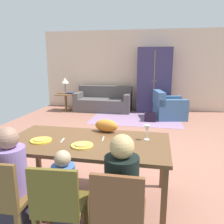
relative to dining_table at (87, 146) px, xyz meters
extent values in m
cube|color=#976150|center=(0.11, 2.28, -0.71)|extent=(6.78, 6.62, 0.02)
cube|color=beige|center=(0.11, 5.63, 0.65)|extent=(6.78, 0.10, 2.70)
cube|color=brown|center=(0.00, 0.00, 0.04)|extent=(1.95, 1.00, 0.04)
cube|color=brown|center=(0.91, -0.44, -0.34)|extent=(0.06, 0.06, 0.72)
cube|color=brown|center=(-0.91, 0.44, -0.34)|extent=(0.06, 0.06, 0.72)
cube|color=brown|center=(0.91, 0.44, -0.34)|extent=(0.06, 0.06, 0.72)
cylinder|color=yellow|center=(-0.54, -0.12, 0.07)|extent=(0.25, 0.25, 0.02)
cylinder|color=gold|center=(-0.54, -0.12, 0.09)|extent=(0.17, 0.17, 0.01)
cylinder|color=gold|center=(0.00, -0.18, 0.07)|extent=(0.25, 0.25, 0.02)
cylinder|color=#D79649|center=(0.00, -0.18, 0.09)|extent=(0.17, 0.17, 0.01)
cylinder|color=silver|center=(0.70, 0.18, 0.07)|extent=(0.06, 0.06, 0.01)
cylinder|color=silver|center=(0.70, 0.18, 0.12)|extent=(0.01, 0.01, 0.09)
cone|color=silver|center=(0.70, 0.18, 0.21)|extent=(0.07, 0.07, 0.09)
cube|color=silver|center=(-0.29, -0.05, 0.07)|extent=(0.03, 0.15, 0.01)
cube|color=silver|center=(0.18, 0.10, 0.07)|extent=(0.03, 0.17, 0.01)
cube|color=brown|center=(-0.54, -0.78, -0.27)|extent=(0.44, 0.44, 0.04)
cube|color=brown|center=(-0.36, -0.59, -0.49)|extent=(0.04, 0.04, 0.41)
cube|color=brown|center=(-0.72, -0.61, -0.49)|extent=(0.04, 0.04, 0.41)
cube|color=#363444|center=(-0.54, -0.64, -0.47)|extent=(0.27, 0.35, 0.45)
cylinder|color=#886AAC|center=(-0.54, -0.72, -0.02)|extent=(0.30, 0.30, 0.46)
sphere|color=#936C5A|center=(-0.54, -0.72, 0.31)|extent=(0.21, 0.21, 0.21)
cube|color=brown|center=(0.00, -0.78, -0.27)|extent=(0.45, 0.45, 0.04)
cube|color=brown|center=(0.01, -0.97, -0.04)|extent=(0.42, 0.07, 0.42)
cube|color=brown|center=(0.17, -0.59, -0.49)|extent=(0.04, 0.04, 0.41)
cube|color=brown|center=(-0.19, -0.61, -0.49)|extent=(0.04, 0.04, 0.41)
cube|color=#372E46|center=(0.00, -0.66, -0.47)|extent=(0.21, 0.26, 0.45)
cylinder|color=#3B60AE|center=(0.00, -0.72, -0.08)|extent=(0.22, 0.22, 0.33)
sphere|color=tan|center=(0.00, -0.72, 0.15)|extent=(0.15, 0.15, 0.15)
cube|color=brown|center=(0.54, -0.78, -0.27)|extent=(0.42, 0.42, 0.04)
cube|color=brown|center=(0.54, -0.97, -0.04)|extent=(0.42, 0.04, 0.42)
cube|color=brown|center=(0.71, -0.60, -0.49)|extent=(0.04, 0.04, 0.41)
cube|color=brown|center=(0.35, -0.60, -0.49)|extent=(0.04, 0.04, 0.41)
cube|color=#35414D|center=(0.54, -0.64, -0.47)|extent=(0.26, 0.34, 0.45)
cylinder|color=black|center=(0.54, -0.72, -0.02)|extent=(0.30, 0.30, 0.46)
sphere|color=tan|center=(0.54, -0.72, 0.31)|extent=(0.21, 0.21, 0.21)
ellipsoid|color=orange|center=(0.15, 0.40, 0.15)|extent=(0.34, 0.21, 0.17)
cube|color=gray|center=(0.21, 4.18, -0.69)|extent=(2.60, 1.80, 0.01)
cube|color=#544D4E|center=(-1.00, 4.98, -0.49)|extent=(1.88, 0.84, 0.42)
cube|color=#544D4E|center=(-1.00, 5.32, -0.08)|extent=(1.88, 0.20, 0.40)
cube|color=#544D4E|center=(-1.85, 4.98, -0.18)|extent=(0.18, 0.84, 0.20)
cube|color=#544D4E|center=(-0.15, 4.98, -0.18)|extent=(0.18, 0.84, 0.20)
cube|color=#3D6089|center=(1.18, 4.38, -0.49)|extent=(1.01, 1.02, 0.42)
cube|color=#3D6089|center=(0.85, 4.30, -0.08)|extent=(0.39, 0.87, 0.40)
cube|color=#3D6089|center=(1.26, 4.05, -0.18)|extent=(0.86, 0.36, 0.20)
cube|color=#3D6089|center=(1.11, 4.70, -0.18)|extent=(0.86, 0.36, 0.20)
cube|color=#372F56|center=(0.68, 5.24, 0.35)|extent=(1.10, 0.56, 2.10)
cube|color=#BD8E48|center=(0.68, 4.96, 0.35)|extent=(0.02, 0.01, 1.89)
sphere|color=#BD8E48|center=(0.62, 4.95, 0.35)|extent=(0.04, 0.04, 0.04)
sphere|color=#BD8E48|center=(0.74, 4.95, 0.35)|extent=(0.04, 0.04, 0.04)
cube|color=brown|center=(-2.26, 4.78, -0.13)|extent=(0.56, 0.56, 0.03)
cylinder|color=brown|center=(-2.26, 4.78, -0.42)|extent=(0.08, 0.08, 0.55)
cylinder|color=brown|center=(-2.26, 4.78, -0.68)|extent=(0.36, 0.36, 0.03)
cylinder|color=#563D42|center=(-2.26, 4.78, -0.11)|extent=(0.16, 0.16, 0.02)
cylinder|color=#563D42|center=(-2.26, 4.78, 0.07)|extent=(0.02, 0.02, 0.34)
cone|color=beige|center=(-2.26, 4.78, 0.33)|extent=(0.26, 0.26, 0.18)
cube|color=maroon|center=(-2.09, 4.82, -0.10)|extent=(0.22, 0.16, 0.03)
cube|color=navy|center=(-2.09, 4.79, -0.07)|extent=(0.22, 0.16, 0.03)
cube|color=black|center=(0.63, 3.88, -0.57)|extent=(0.32, 0.16, 0.26)
camera|label=1|loc=(0.81, -2.50, 1.02)|focal=36.87mm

